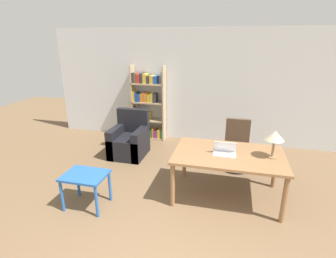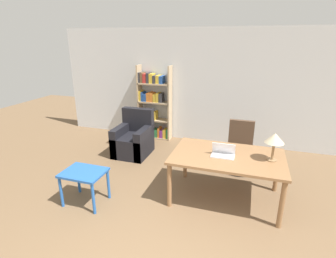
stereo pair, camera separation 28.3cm
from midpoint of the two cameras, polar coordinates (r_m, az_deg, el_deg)
The scene contains 8 objects.
wall_back at distance 6.35m, azimuth 11.94°, elevation 8.76°, with size 8.00×0.06×2.70m.
desk at distance 4.18m, azimuth 14.69°, elevation -6.58°, with size 1.69×1.08×0.75m.
laptop at distance 4.10m, azimuth 13.86°, elevation -5.13°, with size 0.35×0.21×0.20m.
table_lamp at distance 4.08m, azimuth 24.07°, elevation -2.03°, with size 0.28×0.28×0.42m.
office_chair at distance 5.29m, azimuth 16.79°, elevation -4.18°, with size 0.56×0.56×0.96m.
side_table_blue at distance 4.21m, azimuth -15.97°, elevation -9.98°, with size 0.63×0.49×0.54m.
armchair at distance 5.81m, azimuth -6.13°, elevation -2.47°, with size 0.71×0.80×0.98m.
bookshelf at distance 6.62m, azimuth -2.05°, elevation 4.90°, with size 0.84×0.28×1.84m.
Camera 2 is at (0.79, -1.65, 2.44)m, focal length 28.00 mm.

